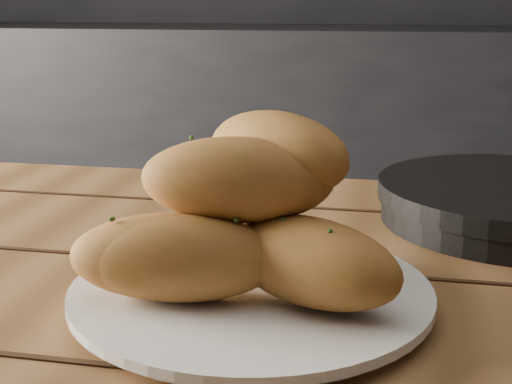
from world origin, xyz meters
TOP-DOWN VIEW (x-y plane):
  - counter at (0.00, 1.70)m, footprint 2.80×0.60m
  - plate at (0.08, -0.18)m, footprint 0.29×0.29m
  - bread_rolls at (0.07, -0.19)m, footprint 0.27×0.22m

SIDE VIEW (x-z plane):
  - counter at x=0.00m, z-range 0.00..0.90m
  - plate at x=0.08m, z-range 0.75..0.77m
  - bread_rolls at x=0.07m, z-range 0.75..0.89m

